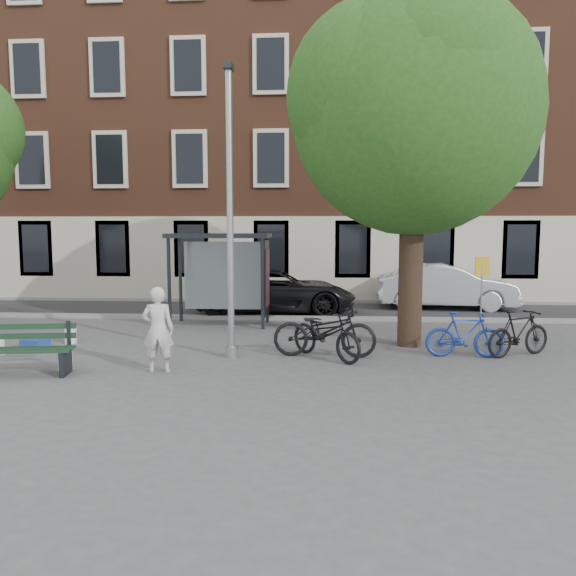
# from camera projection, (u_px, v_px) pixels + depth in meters

# --- Properties ---
(ground) EXTENTS (90.00, 90.00, 0.00)m
(ground) POSITION_uv_depth(u_px,v_px,m) (232.00, 357.00, 12.09)
(ground) COLOR #4C4C4F
(ground) RESTS_ON ground
(road) EXTENTS (40.00, 4.00, 0.01)m
(road) POSITION_uv_depth(u_px,v_px,m) (266.00, 310.00, 19.04)
(road) COLOR #28282B
(road) RESTS_ON ground
(curb_near) EXTENTS (40.00, 0.25, 0.12)m
(curb_near) POSITION_uv_depth(u_px,v_px,m) (259.00, 318.00, 17.05)
(curb_near) COLOR gray
(curb_near) RESTS_ON ground
(curb_far) EXTENTS (40.00, 0.25, 0.12)m
(curb_far) POSITION_uv_depth(u_px,v_px,m) (272.00, 301.00, 21.01)
(curb_far) COLOR gray
(curb_far) RESTS_ON ground
(building_row) EXTENTS (30.00, 8.00, 14.00)m
(building_row) POSITION_uv_depth(u_px,v_px,m) (280.00, 130.00, 24.24)
(building_row) COLOR brown
(building_row) RESTS_ON ground
(lamppost) EXTENTS (0.28, 0.35, 6.11)m
(lamppost) POSITION_uv_depth(u_px,v_px,m) (230.00, 228.00, 11.80)
(lamppost) COLOR #9EA0A3
(lamppost) RESTS_ON ground
(tree_right) EXTENTS (5.76, 5.60, 8.20)m
(tree_right) POSITION_uv_depth(u_px,v_px,m) (416.00, 101.00, 12.60)
(tree_right) COLOR black
(tree_right) RESTS_ON ground
(bus_shelter) EXTENTS (2.85, 1.45, 2.62)m
(bus_shelter) POSITION_uv_depth(u_px,v_px,m) (234.00, 258.00, 16.00)
(bus_shelter) COLOR #1E2328
(bus_shelter) RESTS_ON ground
(painter) EXTENTS (0.65, 0.48, 1.66)m
(painter) POSITION_uv_depth(u_px,v_px,m) (158.00, 329.00, 10.79)
(painter) COLOR silver
(painter) RESTS_ON ground
(bench) EXTENTS (1.89, 0.87, 0.94)m
(bench) POSITION_uv_depth(u_px,v_px,m) (24.00, 352.00, 10.62)
(bench) COLOR #1E2328
(bench) RESTS_ON ground
(bike_a) EXTENTS (2.25, 0.88, 1.17)m
(bike_a) POSITION_uv_depth(u_px,v_px,m) (325.00, 330.00, 12.08)
(bike_a) COLOR black
(bike_a) RESTS_ON ground
(bike_b) EXTENTS (1.67, 0.52, 0.99)m
(bike_b) POSITION_uv_depth(u_px,v_px,m) (465.00, 335.00, 12.04)
(bike_b) COLOR navy
(bike_b) RESTS_ON ground
(bike_c) EXTENTS (1.90, 1.94, 1.06)m
(bike_c) POSITION_uv_depth(u_px,v_px,m) (326.00, 334.00, 11.93)
(bike_c) COLOR black
(bike_c) RESTS_ON ground
(bike_d) EXTENTS (1.73, 1.20, 1.02)m
(bike_d) POSITION_uv_depth(u_px,v_px,m) (519.00, 333.00, 12.14)
(bike_d) COLOR black
(bike_d) RESTS_ON ground
(car_dark) EXTENTS (5.47, 3.04, 1.45)m
(car_dark) POSITION_uv_depth(u_px,v_px,m) (275.00, 291.00, 18.30)
(car_dark) COLOR black
(car_dark) RESTS_ON ground
(car_silver) EXTENTS (4.75, 1.91, 1.54)m
(car_silver) POSITION_uv_depth(u_px,v_px,m) (446.00, 287.00, 19.30)
(car_silver) COLOR #B8BBC0
(car_silver) RESTS_ON ground
(blue_crate) EXTENTS (0.64, 0.53, 0.20)m
(blue_crate) POSITION_uv_depth(u_px,v_px,m) (35.00, 343.00, 13.08)
(blue_crate) COLOR #203E95
(blue_crate) RESTS_ON ground
(bucket_a) EXTENTS (0.34, 0.34, 0.36)m
(bucket_a) POSITION_uv_depth(u_px,v_px,m) (65.00, 361.00, 11.02)
(bucket_a) COLOR silver
(bucket_a) RESTS_ON ground
(bucket_c) EXTENTS (0.29, 0.29, 0.36)m
(bucket_c) POSITION_uv_depth(u_px,v_px,m) (71.00, 336.00, 13.54)
(bucket_c) COLOR white
(bucket_c) RESTS_ON ground
(notice_sign) EXTENTS (0.36, 0.07, 2.08)m
(notice_sign) POSITION_uv_depth(u_px,v_px,m) (482.00, 279.00, 13.66)
(notice_sign) COLOR #9EA0A3
(notice_sign) RESTS_ON ground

